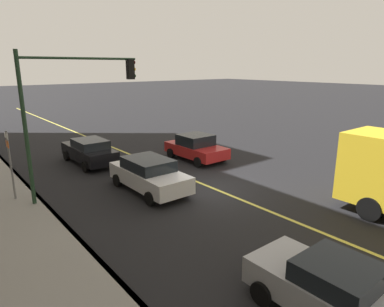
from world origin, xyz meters
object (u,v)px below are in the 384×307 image
traffic_light_mast (71,99)px  street_sign_post (10,161)px  car_black (89,151)px  car_white (149,174)px  car_red (196,147)px  car_silver (333,290)px

traffic_light_mast → street_sign_post: bearing=66.4°
car_black → street_sign_post: (-3.58, 4.77, 1.03)m
street_sign_post → car_white: bearing=-115.1°
car_black → traffic_light_mast: (-4.61, 2.40, 3.52)m
car_black → car_red: (-3.22, -5.47, 0.00)m
car_black → street_sign_post: bearing=126.9°
street_sign_post → car_black: bearing=-53.1°
street_sign_post → car_silver: bearing=-161.4°
traffic_light_mast → street_sign_post: size_ratio=2.02×
car_white → street_sign_post: street_sign_post is taller
car_silver → traffic_light_mast: traffic_light_mast is taller
car_black → street_sign_post: size_ratio=1.48×
car_black → traffic_light_mast: bearing=152.5°
traffic_light_mast → car_red: bearing=-80.0°
car_silver → street_sign_post: bearing=18.6°
car_black → car_red: bearing=-120.5°
car_silver → car_red: bearing=-26.6°
car_black → traffic_light_mast: traffic_light_mast is taller
street_sign_post → car_red: bearing=-88.0°
car_black → car_white: bearing=-176.3°
car_black → traffic_light_mast: 6.28m
car_red → car_silver: bearing=153.4°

